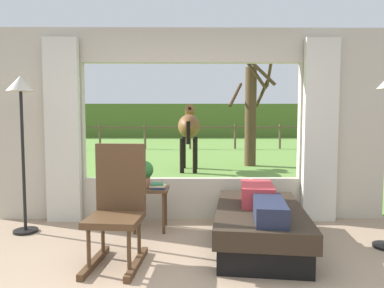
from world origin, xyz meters
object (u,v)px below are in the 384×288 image
reclining_person (261,199)px  floor_lamp_left (21,107)px  side_table (151,195)px  horse (189,127)px  rocking_chair (118,205)px  book_stack (158,186)px  pasture_tree (251,111)px  potted_plant (145,172)px  recliner_sofa (259,226)px

reclining_person → floor_lamp_left: size_ratio=0.77×
side_table → horse: bearing=84.4°
rocking_chair → horse: bearing=89.0°
book_stack → pasture_tree: bearing=69.5°
potted_plant → floor_lamp_left: floor_lamp_left is taller
side_table → floor_lamp_left: floor_lamp_left is taller
recliner_sofa → pasture_tree: pasture_tree is taller
recliner_sofa → book_stack: bearing=164.1°
recliner_sofa → side_table: (-1.22, 0.56, 0.21)m
potted_plant → pasture_tree: pasture_tree is taller
horse → side_table: bearing=-93.4°
floor_lamp_left → pasture_tree: (3.72, 5.71, 0.06)m
rocking_chair → potted_plant: rocking_chair is taller
rocking_chair → horse: 5.85m
recliner_sofa → side_table: side_table is taller
rocking_chair → potted_plant: size_ratio=3.50×
recliner_sofa → rocking_chair: bearing=-156.5°
book_stack → horse: size_ratio=0.11×
reclining_person → potted_plant: (-1.30, 0.67, 0.18)m
reclining_person → book_stack: (-1.13, 0.54, 0.03)m
side_table → potted_plant: 0.29m
recliner_sofa → pasture_tree: (1.00, 6.18, 1.34)m
horse → floor_lamp_left: bearing=-109.7°
reclining_person → pasture_tree: (1.00, 6.23, 1.04)m
rocking_chair → potted_plant: (0.12, 1.02, 0.16)m
rocking_chair → pasture_tree: (2.42, 6.58, 1.02)m
reclining_person → potted_plant: bearing=160.5°
side_table → pasture_tree: (2.22, 5.62, 1.14)m
rocking_chair → side_table: bearing=83.8°
reclining_person → floor_lamp_left: (-2.72, 0.52, 0.98)m
pasture_tree → recliner_sofa: bearing=-99.2°
side_table → floor_lamp_left: bearing=-176.5°
horse → recliner_sofa: bearing=-79.9°
horse → pasture_tree: pasture_tree is taller
reclining_person → rocking_chair: rocking_chair is taller
horse → pasture_tree: bearing=26.8°
side_table → book_stack: (0.09, -0.06, 0.13)m
side_table → pasture_tree: size_ratio=0.16×
book_stack → horse: bearing=85.6°
rocking_chair → potted_plant: 1.04m
reclining_person → floor_lamp_left: 2.93m
book_stack → recliner_sofa: bearing=-23.6°
floor_lamp_left → rocking_chair: bearing=-33.9°
reclining_person → horse: (-0.75, 5.42, 0.63)m
potted_plant → recliner_sofa: bearing=-25.4°
book_stack → floor_lamp_left: (-1.59, -0.03, 0.95)m
side_table → potted_plant: size_ratio=1.63×
potted_plant → pasture_tree: size_ratio=0.10×
recliner_sofa → rocking_chair: size_ratio=1.61×
reclining_person → side_table: size_ratio=2.76×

